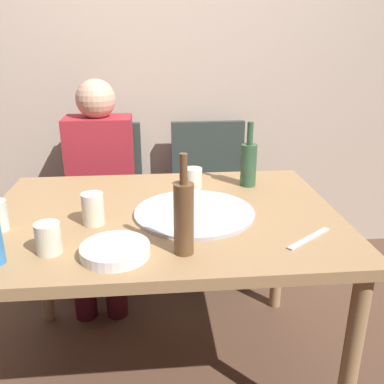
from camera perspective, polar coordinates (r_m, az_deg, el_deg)
ground_plane at (r=2.01m, az=-3.34°, el=-22.81°), size 8.00×8.00×0.00m
back_wall at (r=2.64m, az=-4.96°, el=18.72°), size 6.00×0.10×2.60m
dining_table at (r=1.63m, az=-3.83°, el=-5.49°), size 1.32×0.95×0.75m
pizza_tray at (r=1.58m, az=0.33°, el=-2.77°), size 0.45×0.45×0.01m
wine_bottle at (r=1.86m, az=7.70°, el=3.93°), size 0.07×0.07×0.29m
beer_bottle at (r=1.26m, az=-1.12°, el=-3.35°), size 0.06×0.06×0.32m
tumbler_far at (r=1.52m, az=-13.30°, el=-2.23°), size 0.08×0.08×0.11m
wine_glass at (r=1.84m, az=0.17°, el=1.93°), size 0.08×0.08×0.09m
short_glass at (r=1.36m, az=-18.94°, el=-5.95°), size 0.08×0.08×0.10m
plate_stack at (r=1.31m, az=-10.39°, el=-7.81°), size 0.21×0.21×0.03m
table_knife at (r=1.44m, az=15.61°, el=-6.08°), size 0.19×0.15×0.01m
chair_left at (r=2.51m, az=-11.80°, el=-0.10°), size 0.44×0.44×0.90m
chair_right at (r=2.52m, az=2.44°, el=0.36°), size 0.44×0.44×0.90m
guest_in_sweater at (r=2.33m, az=-12.40°, el=1.54°), size 0.36×0.56×1.17m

